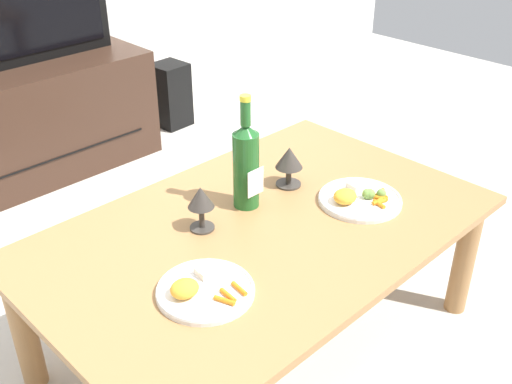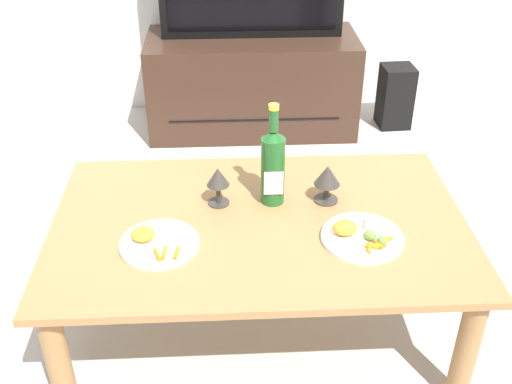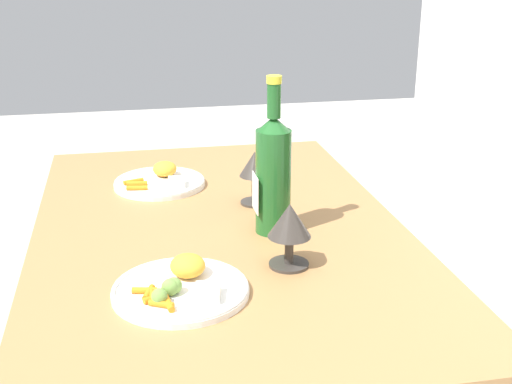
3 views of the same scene
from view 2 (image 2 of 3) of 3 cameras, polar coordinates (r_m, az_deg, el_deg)
name	(u,v)px [view 2 (image 2 of 3)]	position (r m, az deg, el deg)	size (l,w,h in m)	color
ground_plane	(259,323)	(2.24, 0.28, -12.11)	(6.40, 6.40, 0.00)	#B7B2A8
dining_table	(259,237)	(1.99, 0.31, -4.20)	(1.32, 0.83, 0.45)	#9E7042
tv_stand	(252,83)	(3.46, -0.36, 10.09)	(1.13, 0.51, 0.52)	#382319
floor_speaker	(395,96)	(3.60, 12.84, 8.67)	(0.17, 0.17, 0.35)	black
wine_bottle	(273,164)	(1.98, 1.58, 2.62)	(0.08, 0.08, 0.35)	#1E5923
goblet_left	(218,179)	(1.99, -3.57, 1.19)	(0.08, 0.08, 0.13)	#38332D
goblet_right	(327,177)	(2.02, 6.65, 1.36)	(0.09, 0.09, 0.13)	#38332D
dinner_plate_left	(158,242)	(1.87, -9.13, -4.61)	(0.24, 0.24, 0.05)	white
dinner_plate_right	(361,236)	(1.90, 9.78, -4.03)	(0.25, 0.25, 0.05)	white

